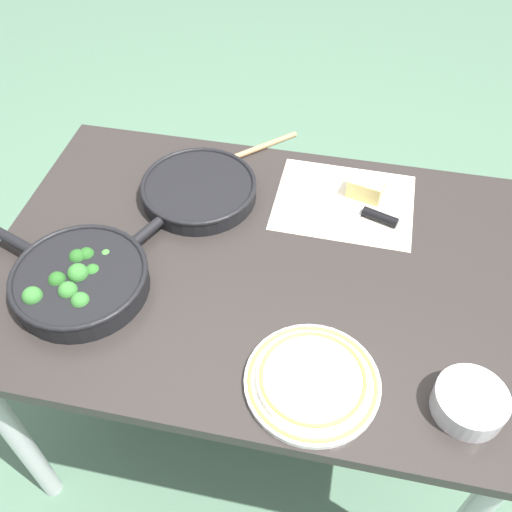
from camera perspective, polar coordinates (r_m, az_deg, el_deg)
name	(u,v)px	position (r m, az deg, el deg)	size (l,w,h in m)	color
ground_plane	(256,414)	(1.86, 0.00, -15.48)	(14.00, 14.00, 0.00)	#51755B
dining_table_red	(256,287)	(1.32, 0.00, -3.09)	(1.17, 0.81, 0.72)	#2D2826
skillet_broccoli	(78,280)	(1.24, -17.37, -2.26)	(0.41, 0.28, 0.07)	black
skillet_eggs	(198,190)	(1.39, -5.80, 6.58)	(0.28, 0.39, 0.05)	black
wooden_spoon	(228,160)	(1.50, -2.84, 9.61)	(0.27, 0.25, 0.02)	tan
parchment_sheet	(344,202)	(1.40, 8.79, 5.34)	(0.33, 0.27, 0.00)	silver
grater_knife	(355,209)	(1.38, 9.89, 4.66)	(0.29, 0.12, 0.02)	silver
cheese_block	(366,188)	(1.41, 10.93, 6.69)	(0.09, 0.07, 0.05)	#EFD67A
dinner_plate_stack	(312,380)	(1.07, 5.66, -12.27)	(0.25, 0.25, 0.03)	white
prep_bowl_steel	(470,402)	(1.10, 20.58, -13.54)	(0.13, 0.13, 0.05)	#B7B7BC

